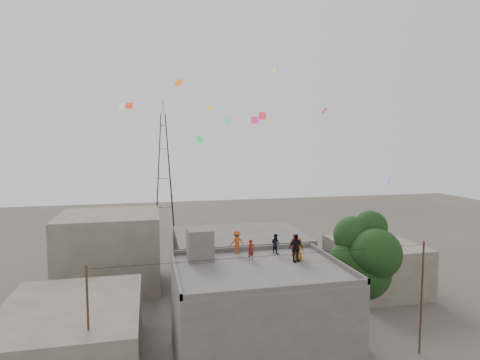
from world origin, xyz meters
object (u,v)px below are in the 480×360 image
Objects in this scene: stair_head_box at (200,244)px; person_red_adult at (294,245)px; person_dark_adult at (296,248)px; tree at (365,258)px; transmission_tower at (164,172)px.

stair_head_box is 1.36× the size of person_red_adult.
person_dark_adult is (5.80, -1.88, -0.11)m from stair_head_box.
tree reaches higher than stair_head_box.
transmission_tower is 38.65m from person_red_adult.
person_red_adult is 1.39m from person_dark_adult.
transmission_tower is at bearing 91.23° from stair_head_box.
transmission_tower is at bearing 86.94° from person_dark_adult.
stair_head_box is 10.80m from tree.
transmission_tower is (-11.37, 39.40, 2.97)m from tree.
tree reaches higher than person_red_adult.
transmission_tower is 13.61× the size of person_red_adult.
tree is 0.45× the size of transmission_tower.
transmission_tower is (-0.80, 37.40, 1.97)m from stair_head_box.
stair_head_box is 1.13× the size of person_dark_adult.
stair_head_box is 6.10m from person_dark_adult.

